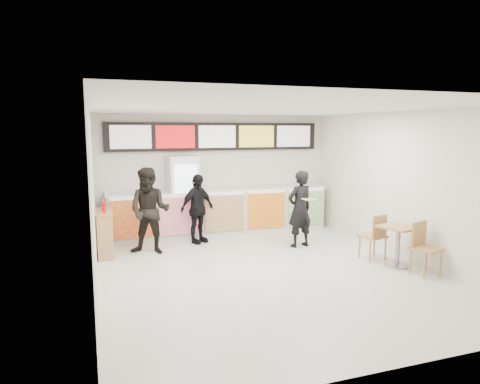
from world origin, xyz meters
name	(u,v)px	position (x,y,z in m)	size (l,w,h in m)	color
floor	(267,271)	(0.00, 0.00, 0.00)	(7.00, 7.00, 0.00)	beige
ceiling	(269,108)	(0.00, 0.00, 3.00)	(7.00, 7.00, 0.00)	white
wall_back	(216,174)	(0.00, 3.50, 1.50)	(6.00, 6.00, 0.00)	silver
wall_left	(93,200)	(-3.00, 0.00, 1.50)	(7.00, 7.00, 0.00)	silver
wall_right	(404,185)	(3.00, 0.00, 1.50)	(7.00, 7.00, 0.00)	silver
service_counter	(221,212)	(0.00, 3.09, 0.57)	(5.56, 0.77, 1.14)	silver
menu_board	(217,137)	(0.00, 3.41, 2.45)	(5.50, 0.14, 0.70)	black
drinks_fridge	(184,197)	(-0.93, 3.11, 1.00)	(0.70, 0.67, 2.00)	white
mirror_panel	(93,171)	(-2.99, 2.45, 1.75)	(0.01, 2.00, 1.50)	#B2B7BF
customer_main	(300,209)	(1.35, 1.38, 0.86)	(0.63, 0.41, 1.73)	black
customer_left	(150,211)	(-1.90, 1.90, 0.92)	(0.89, 0.70, 1.84)	black
customer_mid	(197,209)	(-0.75, 2.45, 0.81)	(0.95, 0.39, 1.61)	black
pizza_slice	(310,199)	(1.35, 0.93, 1.16)	(0.36, 0.36, 0.02)	beige
cafe_table	(398,238)	(2.50, -0.51, 0.55)	(0.89, 1.68, 0.95)	#AE7F4F
condiment_ledge	(105,233)	(-2.82, 2.02, 0.49)	(0.35, 0.86, 1.14)	#AE7F4F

